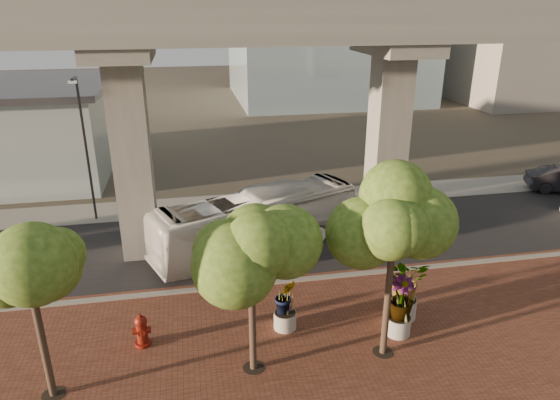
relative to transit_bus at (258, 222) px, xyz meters
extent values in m
plane|color=#3E372D|center=(0.51, -1.33, -1.45)|extent=(160.00, 160.00, 0.00)
cube|color=brown|center=(0.51, -9.33, -1.42)|extent=(70.00, 13.00, 0.06)
cube|color=black|center=(0.51, 0.67, -1.43)|extent=(90.00, 8.00, 0.04)
cube|color=gray|center=(0.51, -3.33, -1.37)|extent=(70.00, 0.25, 0.16)
cube|color=gray|center=(0.51, 6.17, -1.42)|extent=(90.00, 3.00, 0.06)
cube|color=gray|center=(0.51, -0.93, 9.05)|extent=(72.00, 2.40, 1.80)
cube|color=gray|center=(0.51, 2.27, 9.05)|extent=(72.00, 2.40, 1.80)
imported|color=silver|center=(0.00, 0.00, 0.00)|extent=(10.59, 6.21, 2.91)
cylinder|color=maroon|center=(-5.04, -6.51, -1.33)|extent=(0.55, 0.55, 0.12)
cylinder|color=maroon|center=(-5.04, -6.51, -0.89)|extent=(0.37, 0.37, 0.89)
sphere|color=maroon|center=(-5.04, -6.51, -0.44)|extent=(0.43, 0.43, 0.43)
cylinder|color=maroon|center=(-5.04, -6.51, -0.24)|extent=(0.12, 0.12, 0.15)
cylinder|color=maroon|center=(-5.04, -6.51, -0.81)|extent=(0.61, 0.25, 0.25)
cylinder|color=#ABA79A|center=(4.51, -6.64, -1.01)|extent=(1.00, 1.00, 0.78)
imported|color=#315115|center=(4.51, -6.64, 0.22)|extent=(2.22, 2.22, 1.67)
cylinder|color=gray|center=(3.92, -7.58, -1.05)|extent=(0.88, 0.88, 0.68)
imported|color=#315115|center=(3.92, -7.58, 0.09)|extent=(2.15, 2.15, 1.61)
cylinder|color=#ADA59C|center=(0.01, -6.48, -1.07)|extent=(0.82, 0.82, 0.64)
imported|color=#315115|center=(0.01, -6.48, -0.07)|extent=(1.83, 1.83, 1.37)
cylinder|color=#463428|center=(-7.58, -8.46, 0.45)|extent=(0.22, 0.22, 3.69)
cylinder|color=black|center=(-7.58, -8.46, -1.39)|extent=(0.70, 0.70, 0.01)
cylinder|color=#463428|center=(-1.43, -8.43, 0.30)|extent=(0.22, 0.22, 3.39)
cylinder|color=black|center=(-1.43, -8.43, -1.39)|extent=(0.70, 0.70, 0.01)
cylinder|color=#463428|center=(3.01, -8.48, 0.41)|extent=(0.22, 0.22, 3.61)
cylinder|color=black|center=(3.01, -8.48, -1.39)|extent=(0.70, 0.70, 0.01)
cylinder|color=#2C2C31|center=(-8.29, 5.31, 2.42)|extent=(0.13, 0.13, 7.68)
cube|color=#2C2C31|center=(-8.29, 4.83, 6.26)|extent=(0.14, 0.96, 0.14)
cube|color=silver|center=(-8.29, 4.35, 6.17)|extent=(0.38, 0.19, 0.12)
cylinder|color=#2F2F34|center=(8.16, 4.17, 2.77)|extent=(0.15, 0.15, 8.36)
cube|color=#2F2F34|center=(8.16, 3.64, 6.95)|extent=(0.16, 1.05, 0.16)
cube|color=silver|center=(8.16, 3.12, 6.84)|extent=(0.42, 0.21, 0.13)
camera|label=1|loc=(-3.06, -21.49, 9.66)|focal=32.00mm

